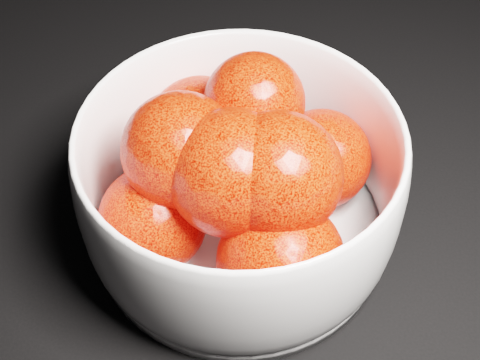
# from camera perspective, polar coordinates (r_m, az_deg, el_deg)

# --- Properties ---
(bowl) EXTENTS (0.23, 0.23, 0.11)m
(bowl) POSITION_cam_1_polar(r_m,az_deg,el_deg) (0.49, 0.00, -0.45)
(bowl) COLOR white
(bowl) RESTS_ON ground
(orange_pile) EXTENTS (0.19, 0.20, 0.13)m
(orange_pile) POSITION_cam_1_polar(r_m,az_deg,el_deg) (0.47, -0.16, 0.58)
(orange_pile) COLOR red
(orange_pile) RESTS_ON bowl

